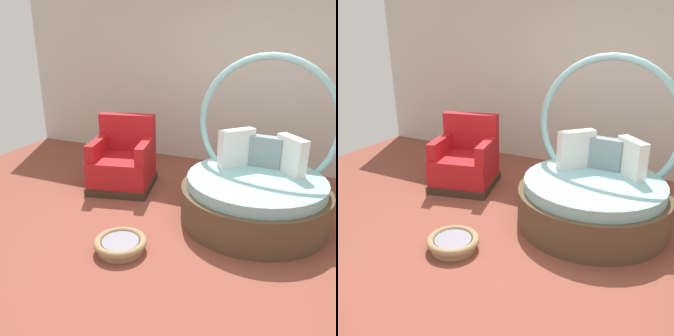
# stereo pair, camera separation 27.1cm
# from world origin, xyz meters

# --- Properties ---
(ground_plane) EXTENTS (8.00, 8.00, 0.02)m
(ground_plane) POSITION_xyz_m (0.00, 0.00, -0.01)
(ground_plane) COLOR brown
(back_wall) EXTENTS (8.00, 0.12, 2.88)m
(back_wall) POSITION_xyz_m (0.00, 2.39, 1.44)
(back_wall) COLOR beige
(back_wall) RESTS_ON ground_plane
(round_daybed) EXTENTS (1.61, 1.61, 1.78)m
(round_daybed) POSITION_xyz_m (0.39, 0.69, 0.37)
(round_daybed) COLOR brown
(round_daybed) RESTS_ON ground_plane
(red_armchair) EXTENTS (0.96, 0.96, 0.94)m
(red_armchair) POSITION_xyz_m (-1.42, 0.90, 0.33)
(red_armchair) COLOR #38281E
(red_armchair) RESTS_ON ground_plane
(pet_basket) EXTENTS (0.51, 0.51, 0.13)m
(pet_basket) POSITION_xyz_m (-0.66, -0.50, 0.07)
(pet_basket) COLOR #9E7F56
(pet_basket) RESTS_ON ground_plane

